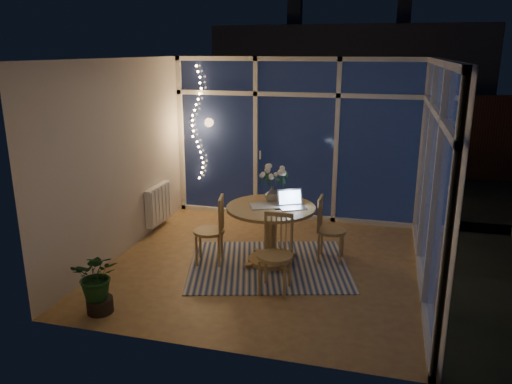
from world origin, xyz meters
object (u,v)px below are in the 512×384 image
Objects in this scene: laptop at (293,199)px; chair_front at (275,254)px; potted_plant at (98,279)px; chair_right at (331,229)px; flower_vase at (273,194)px; chair_left at (209,230)px; dining_table at (271,235)px.

chair_front is at bearing -121.80° from laptop.
potted_plant is (-1.70, -0.95, -0.08)m from chair_front.
chair_right is 4.18× the size of flower_vase.
laptop reaches higher than potted_plant.
laptop is (0.05, 0.77, 0.43)m from chair_front.
chair_left is at bearing 162.20° from laptop.
chair_right is 0.72m from laptop.
chair_front is (1.01, -0.57, 0.00)m from chair_left.
flower_vase is (-0.31, 0.21, -0.01)m from laptop.
chair_front reaches higher than dining_table.
chair_right is at bearing 95.99° from chair_left.
dining_table is 1.24× the size of chair_left.
flower_vase is 0.28× the size of potted_plant.
laptop reaches higher than chair_right.
potted_plant is at bearing -130.50° from dining_table.
chair_front is 4.41× the size of flower_vase.
chair_right is at bearing 64.47° from chair_front.
dining_table is 1.30× the size of chair_right.
chair_left is at bearing -151.65° from flower_vase.
laptop is 0.37m from flower_vase.
flower_vase is (-0.26, 0.97, 0.42)m from chair_front.
chair_right is at bearing 42.19° from potted_plant.
potted_plant is (-1.43, -1.92, -0.50)m from flower_vase.
chair_front is at bearing 154.42° from chair_right.
potted_plant is at bearing -163.85° from laptop.
chair_left is 1.16m from chair_front.
dining_table is at bearing 152.16° from laptop.
chair_left is 1.16m from laptop.
flower_vase is at bearing 105.48° from chair_front.
dining_table is 1.50× the size of potted_plant.
flower_vase is at bearing 117.69° from laptop.
chair_right is at bearing 21.32° from dining_table.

